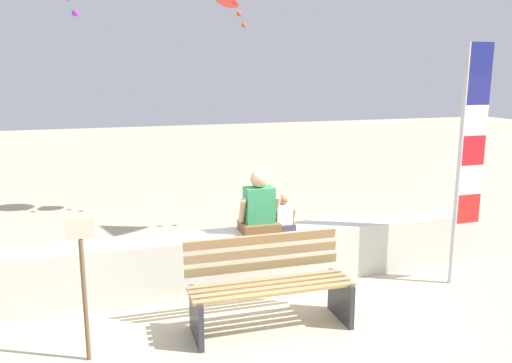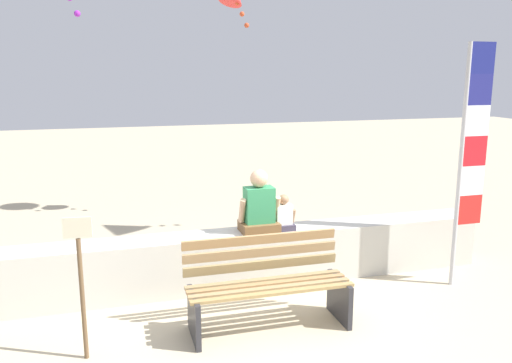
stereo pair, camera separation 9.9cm
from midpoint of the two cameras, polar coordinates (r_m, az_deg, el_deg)
ground_plane at (r=5.61m, az=0.52°, el=-14.64°), size 40.00×40.00×0.00m
seawall_ledge at (r=6.27m, az=-2.02°, el=-8.43°), size 6.21×0.47×0.66m
park_bench at (r=5.28m, az=0.89°, el=-11.40°), size 1.63×0.63×0.88m
person_adult at (r=6.09m, az=-0.12°, el=-2.91°), size 0.49×0.36×0.75m
person_child at (r=6.22m, az=2.58°, el=-3.79°), size 0.28×0.21×0.43m
flag_banner at (r=6.47m, az=21.87°, el=3.36°), size 0.36×0.05×2.84m
sign_post at (r=4.79m, az=-19.01°, el=-9.97°), size 0.24×0.05×1.31m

